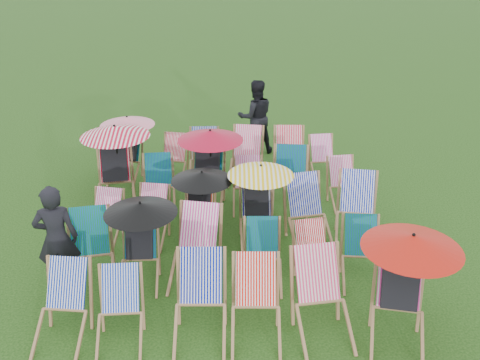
{
  "coord_description": "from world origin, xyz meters",
  "views": [
    {
      "loc": [
        0.14,
        -7.39,
        4.64
      ],
      "look_at": [
        0.2,
        0.39,
        0.9
      ],
      "focal_mm": 40.0,
      "sensor_mm": 36.0,
      "label": 1
    }
  ],
  "objects_px": {
    "deckchair_29": "(324,159)",
    "person_left": "(57,239)",
    "deckchair_5": "(403,287)",
    "deckchair_0": "(61,307)",
    "person_rear": "(256,117)"
  },
  "relations": [
    {
      "from": "deckchair_29",
      "to": "person_left",
      "type": "distance_m",
      "value": 5.51
    },
    {
      "from": "deckchair_5",
      "to": "deckchair_29",
      "type": "distance_m",
      "value": 4.62
    },
    {
      "from": "deckchair_0",
      "to": "deckchair_5",
      "type": "xyz_separation_m",
      "value": [
        4.1,
        -0.0,
        0.28
      ]
    },
    {
      "from": "deckchair_5",
      "to": "person_left",
      "type": "height_order",
      "value": "person_left"
    },
    {
      "from": "deckchair_5",
      "to": "person_left",
      "type": "bearing_deg",
      "value": 177.98
    },
    {
      "from": "person_left",
      "to": "person_rear",
      "type": "bearing_deg",
      "value": -130.98
    },
    {
      "from": "person_left",
      "to": "person_rear",
      "type": "relative_size",
      "value": 0.96
    },
    {
      "from": "deckchair_0",
      "to": "deckchair_5",
      "type": "bearing_deg",
      "value": 5.33
    },
    {
      "from": "deckchair_0",
      "to": "person_left",
      "type": "height_order",
      "value": "person_left"
    },
    {
      "from": "deckchair_29",
      "to": "deckchair_5",
      "type": "bearing_deg",
      "value": -93.61
    },
    {
      "from": "deckchair_5",
      "to": "deckchair_0",
      "type": "bearing_deg",
      "value": -168.84
    },
    {
      "from": "deckchair_0",
      "to": "deckchair_29",
      "type": "relative_size",
      "value": 1.13
    },
    {
      "from": "person_rear",
      "to": "deckchair_0",
      "type": "bearing_deg",
      "value": 56.57
    },
    {
      "from": "deckchair_5",
      "to": "person_rear",
      "type": "height_order",
      "value": "person_rear"
    },
    {
      "from": "deckchair_29",
      "to": "person_left",
      "type": "bearing_deg",
      "value": -146.08
    }
  ]
}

